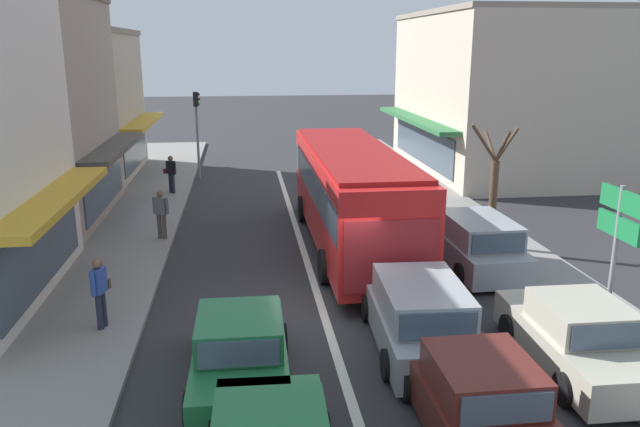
% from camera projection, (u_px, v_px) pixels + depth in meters
% --- Properties ---
extents(ground_plane, '(140.00, 140.00, 0.00)m').
position_uv_depth(ground_plane, '(323.00, 313.00, 15.19)').
color(ground_plane, '#2D2D30').
extents(lane_centre_line, '(0.20, 28.00, 0.01)m').
position_uv_depth(lane_centre_line, '(306.00, 259.00, 19.02)').
color(lane_centre_line, silver).
rests_on(lane_centre_line, ground).
extents(sidewalk_left, '(5.20, 44.00, 0.14)m').
position_uv_depth(sidewalk_left, '(90.00, 245.00, 20.10)').
color(sidewalk_left, gray).
rests_on(sidewalk_left, ground).
extents(kerb_right, '(2.80, 44.00, 0.12)m').
position_uv_depth(kerb_right, '(477.00, 231.00, 21.67)').
color(kerb_right, gray).
rests_on(kerb_right, ground).
extents(shopfront_mid_block, '(7.54, 7.79, 8.16)m').
position_uv_depth(shopfront_mid_block, '(2.00, 111.00, 21.95)').
color(shopfront_mid_block, gray).
rests_on(shopfront_mid_block, ground).
extents(shopfront_far_end, '(7.28, 8.14, 7.09)m').
position_uv_depth(shopfront_far_end, '(66.00, 105.00, 29.93)').
color(shopfront_far_end, '#B2A38E').
rests_on(shopfront_far_end, ground).
extents(building_right_far, '(9.27, 12.42, 8.01)m').
position_uv_depth(building_right_far, '(502.00, 93.00, 31.88)').
color(building_right_far, beige).
rests_on(building_right_far, ground).
extents(city_bus, '(2.78, 10.87, 3.23)m').
position_uv_depth(city_bus, '(352.00, 191.00, 19.59)').
color(city_bus, red).
rests_on(city_bus, ground).
extents(sedan_behind_bus_mid, '(1.91, 4.20, 1.47)m').
position_uv_depth(sedan_behind_bus_mid, '(479.00, 403.00, 10.15)').
color(sedan_behind_bus_mid, '#561E19').
rests_on(sedan_behind_bus_mid, ground).
extents(sedan_queue_far_back, '(1.94, 4.22, 1.47)m').
position_uv_depth(sedan_queue_far_back, '(240.00, 353.00, 11.77)').
color(sedan_queue_far_back, '#1E6638').
rests_on(sedan_queue_far_back, ground).
extents(wagon_behind_bus_near, '(2.10, 4.58, 1.58)m').
position_uv_depth(wagon_behind_bus_near, '(418.00, 316.00, 13.21)').
color(wagon_behind_bus_near, '#9EA3A8').
rests_on(wagon_behind_bus_near, ground).
extents(parked_sedan_kerb_front, '(1.95, 4.22, 1.47)m').
position_uv_depth(parked_sedan_kerb_front, '(577.00, 338.00, 12.39)').
color(parked_sedan_kerb_front, '#B7B29E').
rests_on(parked_sedan_kerb_front, ground).
extents(parked_wagon_kerb_second, '(1.98, 4.52, 1.58)m').
position_uv_depth(parked_wagon_kerb_second, '(475.00, 244.00, 18.06)').
color(parked_wagon_kerb_second, '#9EA3A8').
rests_on(parked_wagon_kerb_second, ground).
extents(traffic_light_downstreet, '(0.33, 0.24, 4.20)m').
position_uv_depth(traffic_light_downstreet, '(197.00, 120.00, 29.92)').
color(traffic_light_downstreet, gray).
rests_on(traffic_light_downstreet, ground).
extents(directional_road_sign, '(0.10, 1.40, 3.60)m').
position_uv_depth(directional_road_sign, '(618.00, 229.00, 12.60)').
color(directional_road_sign, gray).
rests_on(directional_road_sign, ground).
extents(street_tree_right, '(1.53, 1.88, 4.03)m').
position_uv_depth(street_tree_right, '(493.00, 192.00, 19.38)').
color(street_tree_right, brown).
rests_on(street_tree_right, ground).
extents(pedestrian_with_handbag_near, '(0.59, 0.51, 1.63)m').
position_uv_depth(pedestrian_with_handbag_near, '(171.00, 172.00, 26.78)').
color(pedestrian_with_handbag_near, '#232838').
rests_on(pedestrian_with_handbag_near, sidewalk_left).
extents(pedestrian_browsing_midblock, '(0.53, 0.35, 1.63)m').
position_uv_depth(pedestrian_browsing_midblock, '(161.00, 211.00, 20.36)').
color(pedestrian_browsing_midblock, '#4C4742').
rests_on(pedestrian_browsing_midblock, sidewalk_left).
extents(pedestrian_far_walker, '(0.35, 0.66, 1.63)m').
position_uv_depth(pedestrian_far_walker, '(100.00, 289.00, 13.85)').
color(pedestrian_far_walker, '#232838').
rests_on(pedestrian_far_walker, sidewalk_left).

